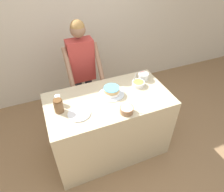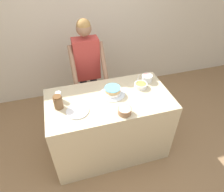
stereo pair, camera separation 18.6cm
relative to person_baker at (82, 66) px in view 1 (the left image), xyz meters
name	(u,v)px [view 1 (the left image)]	position (x,y,z in m)	size (l,w,h in m)	color
ground_plane	(120,170)	(0.12, -1.14, -1.02)	(14.00, 14.00, 0.00)	#93704C
wall_back	(74,26)	(0.12, 0.81, 0.28)	(10.00, 0.05, 2.60)	beige
counter	(109,125)	(0.12, -0.74, -0.55)	(1.50, 0.80, 0.95)	#C6B793
person_baker	(82,66)	(0.00, 0.00, 0.00)	(0.48, 0.45, 1.66)	#2D2D38
cake	(112,91)	(0.18, -0.67, -0.03)	(0.31, 0.31, 0.10)	silver
frosting_bowl_olive	(138,83)	(0.57, -0.64, -0.04)	(0.16, 0.16, 0.16)	white
frosting_bowl_pink	(143,76)	(0.70, -0.53, -0.02)	(0.14, 0.14, 0.09)	white
frosting_bowl_white	(127,110)	(0.22, -1.03, -0.03)	(0.15, 0.15, 0.18)	#936B4C
drinking_glass	(58,100)	(-0.45, -0.61, -0.01)	(0.06, 0.06, 0.12)	silver
ceramic_plate	(79,114)	(-0.27, -0.86, -0.07)	(0.25, 0.25, 0.01)	silver
stoneware_jar	(59,106)	(-0.46, -0.74, 0.01)	(0.10, 0.10, 0.16)	brown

